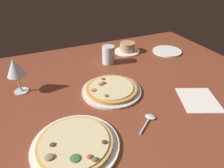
{
  "coord_description": "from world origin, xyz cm",
  "views": [
    {
      "loc": [
        -31.36,
        -70.54,
        55.01
      ],
      "look_at": [
        -0.79,
        -1.33,
        7.0
      ],
      "focal_mm": 32.59,
      "sensor_mm": 36.0,
      "label": 1
    }
  ],
  "objects_px": {
    "paper_menu": "(199,100)",
    "pizza_side": "(75,144)",
    "side_plate": "(167,51)",
    "spoon": "(149,119)",
    "water_glass": "(108,56)",
    "pizza_main": "(111,89)",
    "wine_glass_far": "(15,68)",
    "ramekin_on_saucer": "(127,48)"
  },
  "relations": [
    {
      "from": "paper_menu",
      "to": "pizza_side",
      "type": "bearing_deg",
      "value": -153.65
    },
    {
      "from": "side_plate",
      "to": "spoon",
      "type": "distance_m",
      "value": 0.66
    },
    {
      "from": "water_glass",
      "to": "pizza_side",
      "type": "bearing_deg",
      "value": -122.96
    },
    {
      "from": "spoon",
      "to": "water_glass",
      "type": "bearing_deg",
      "value": 84.43
    },
    {
      "from": "pizza_main",
      "to": "pizza_side",
      "type": "height_order",
      "value": "same"
    },
    {
      "from": "wine_glass_far",
      "to": "side_plate",
      "type": "bearing_deg",
      "value": 6.62
    },
    {
      "from": "pizza_main",
      "to": "ramekin_on_saucer",
      "type": "height_order",
      "value": "ramekin_on_saucer"
    },
    {
      "from": "pizza_side",
      "to": "paper_menu",
      "type": "height_order",
      "value": "pizza_side"
    },
    {
      "from": "pizza_side",
      "to": "side_plate",
      "type": "xyz_separation_m",
      "value": [
        0.72,
        0.5,
        -0.01
      ]
    },
    {
      "from": "pizza_main",
      "to": "side_plate",
      "type": "relative_size",
      "value": 1.48
    },
    {
      "from": "ramekin_on_saucer",
      "to": "water_glass",
      "type": "xyz_separation_m",
      "value": [
        -0.17,
        -0.09,
        0.02
      ]
    },
    {
      "from": "pizza_side",
      "to": "ramekin_on_saucer",
      "type": "bearing_deg",
      "value": 50.4
    },
    {
      "from": "pizza_main",
      "to": "water_glass",
      "type": "xyz_separation_m",
      "value": [
        0.1,
        0.27,
        0.03
      ]
    },
    {
      "from": "wine_glass_far",
      "to": "spoon",
      "type": "height_order",
      "value": "wine_glass_far"
    },
    {
      "from": "ramekin_on_saucer",
      "to": "water_glass",
      "type": "distance_m",
      "value": 0.19
    },
    {
      "from": "pizza_side",
      "to": "water_glass",
      "type": "relative_size",
      "value": 2.82
    },
    {
      "from": "wine_glass_far",
      "to": "side_plate",
      "type": "xyz_separation_m",
      "value": [
        0.86,
        0.1,
        -0.11
      ]
    },
    {
      "from": "wine_glass_far",
      "to": "water_glass",
      "type": "bearing_deg",
      "value": 12.87
    },
    {
      "from": "ramekin_on_saucer",
      "to": "pizza_main",
      "type": "bearing_deg",
      "value": -126.39
    },
    {
      "from": "wine_glass_far",
      "to": "pizza_main",
      "type": "bearing_deg",
      "value": -23.94
    },
    {
      "from": "pizza_main",
      "to": "wine_glass_far",
      "type": "relative_size",
      "value": 1.64
    },
    {
      "from": "pizza_main",
      "to": "water_glass",
      "type": "distance_m",
      "value": 0.29
    },
    {
      "from": "ramekin_on_saucer",
      "to": "wine_glass_far",
      "type": "height_order",
      "value": "wine_glass_far"
    },
    {
      "from": "wine_glass_far",
      "to": "paper_menu",
      "type": "xyz_separation_m",
      "value": [
        0.67,
        -0.37,
        -0.11
      ]
    },
    {
      "from": "pizza_side",
      "to": "spoon",
      "type": "xyz_separation_m",
      "value": [
        0.28,
        0.01,
        -0.01
      ]
    },
    {
      "from": "pizza_main",
      "to": "paper_menu",
      "type": "relative_size",
      "value": 1.52
    },
    {
      "from": "side_plate",
      "to": "water_glass",
      "type": "bearing_deg",
      "value": 179.1
    },
    {
      "from": "ramekin_on_saucer",
      "to": "spoon",
      "type": "relative_size",
      "value": 1.52
    },
    {
      "from": "pizza_main",
      "to": "pizza_side",
      "type": "relative_size",
      "value": 0.94
    },
    {
      "from": "spoon",
      "to": "pizza_side",
      "type": "bearing_deg",
      "value": -177.79
    },
    {
      "from": "water_glass",
      "to": "side_plate",
      "type": "bearing_deg",
      "value": -0.9
    },
    {
      "from": "pizza_side",
      "to": "paper_menu",
      "type": "distance_m",
      "value": 0.54
    },
    {
      "from": "paper_menu",
      "to": "ramekin_on_saucer",
      "type": "bearing_deg",
      "value": 117.23
    },
    {
      "from": "wine_glass_far",
      "to": "spoon",
      "type": "relative_size",
      "value": 1.56
    },
    {
      "from": "wine_glass_far",
      "to": "spoon",
      "type": "distance_m",
      "value": 0.58
    },
    {
      "from": "paper_menu",
      "to": "pizza_main",
      "type": "bearing_deg",
      "value": 169.47
    },
    {
      "from": "water_glass",
      "to": "pizza_main",
      "type": "bearing_deg",
      "value": -110.32
    },
    {
      "from": "wine_glass_far",
      "to": "ramekin_on_saucer",
      "type": "bearing_deg",
      "value": 17.51
    },
    {
      "from": "side_plate",
      "to": "paper_menu",
      "type": "xyz_separation_m",
      "value": [
        -0.19,
        -0.47,
        -0.0
      ]
    },
    {
      "from": "ramekin_on_saucer",
      "to": "spoon",
      "type": "height_order",
      "value": "ramekin_on_saucer"
    },
    {
      "from": "pizza_main",
      "to": "paper_menu",
      "type": "distance_m",
      "value": 0.37
    },
    {
      "from": "pizza_side",
      "to": "ramekin_on_saucer",
      "type": "distance_m",
      "value": 0.77
    }
  ]
}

